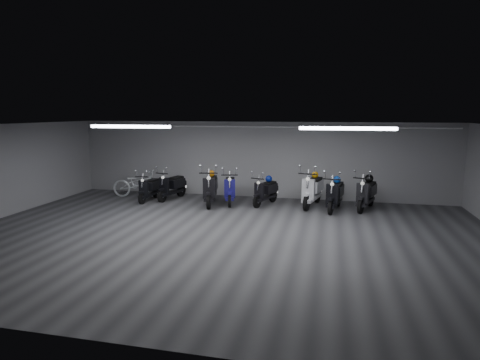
% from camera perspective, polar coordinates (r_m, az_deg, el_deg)
% --- Properties ---
extents(floor, '(14.00, 10.00, 0.01)m').
position_cam_1_polar(floor, '(10.41, -2.41, -8.02)').
color(floor, '#373739').
rests_on(floor, ground).
extents(ceiling, '(14.00, 10.00, 0.01)m').
position_cam_1_polar(ceiling, '(9.92, -2.53, 7.63)').
color(ceiling, gray).
rests_on(ceiling, ground).
extents(back_wall, '(14.00, 0.01, 2.80)m').
position_cam_1_polar(back_wall, '(14.91, 2.60, 2.88)').
color(back_wall, gray).
rests_on(back_wall, ground).
extents(front_wall, '(14.00, 0.01, 2.80)m').
position_cam_1_polar(front_wall, '(5.54, -16.38, -9.18)').
color(front_wall, gray).
rests_on(front_wall, ground).
extents(fluor_strip_left, '(2.40, 0.18, 0.08)m').
position_cam_1_polar(fluor_strip_left, '(11.97, -15.32, 7.33)').
color(fluor_strip_left, white).
rests_on(fluor_strip_left, ceiling).
extents(fluor_strip_right, '(2.40, 0.18, 0.08)m').
position_cam_1_polar(fluor_strip_right, '(10.58, 14.97, 7.09)').
color(fluor_strip_right, white).
rests_on(fluor_strip_right, ceiling).
extents(conduit, '(13.60, 0.05, 0.05)m').
position_cam_1_polar(conduit, '(14.73, 2.58, 7.56)').
color(conduit, white).
rests_on(conduit, back_wall).
extents(scooter_0, '(0.60, 1.63, 1.20)m').
position_cam_1_polar(scooter_0, '(14.67, -12.80, -0.63)').
color(scooter_0, black).
rests_on(scooter_0, floor).
extents(scooter_1, '(0.98, 1.81, 1.28)m').
position_cam_1_polar(scooter_1, '(14.77, -9.70, -0.28)').
color(scooter_1, black).
rests_on(scooter_1, floor).
extents(scooter_3, '(1.04, 2.08, 1.48)m').
position_cam_1_polar(scooter_3, '(13.75, -4.21, -0.48)').
color(scooter_3, black).
rests_on(scooter_3, floor).
extents(scooter_4, '(1.01, 1.91, 1.36)m').
position_cam_1_polar(scooter_4, '(13.91, -1.44, -0.60)').
color(scooter_4, navy).
rests_on(scooter_4, floor).
extents(scooter_5, '(1.09, 1.73, 1.22)m').
position_cam_1_polar(scooter_5, '(13.72, 3.63, -1.05)').
color(scooter_5, black).
rests_on(scooter_5, floor).
extents(scooter_6, '(1.10, 2.10, 1.49)m').
position_cam_1_polar(scooter_6, '(13.66, 10.26, -0.66)').
color(scooter_6, silver).
rests_on(scooter_6, floor).
extents(scooter_7, '(0.97, 1.94, 1.38)m').
position_cam_1_polar(scooter_7, '(13.26, 13.36, -1.31)').
color(scooter_7, black).
rests_on(scooter_7, floor).
extents(scooter_9, '(1.19, 1.97, 1.39)m').
position_cam_1_polar(scooter_9, '(13.62, 17.53, -1.20)').
color(scooter_9, black).
rests_on(scooter_9, floor).
extents(bicycle, '(1.98, 0.98, 1.23)m').
position_cam_1_polar(bicycle, '(15.45, -14.27, -0.11)').
color(bicycle, silver).
rests_on(bicycle, floor).
extents(helmet_0, '(0.24, 0.24, 0.24)m').
position_cam_1_polar(helmet_0, '(13.97, -4.11, 0.91)').
color(helmet_0, '#CB720B').
rests_on(helmet_0, scooter_3).
extents(helmet_1, '(0.28, 0.28, 0.28)m').
position_cam_1_polar(helmet_1, '(13.82, 17.86, 0.22)').
color(helmet_1, black).
rests_on(helmet_1, scooter_9).
extents(helmet_2, '(0.24, 0.24, 0.24)m').
position_cam_1_polar(helmet_2, '(13.46, 13.61, 0.06)').
color(helmet_2, '#0D3993').
rests_on(helmet_2, scooter_7).
extents(helmet_3, '(0.24, 0.24, 0.24)m').
position_cam_1_polar(helmet_3, '(13.87, 4.10, 0.17)').
color(helmet_3, navy).
rests_on(helmet_3, scooter_5).
extents(helmet_4, '(0.23, 0.23, 0.23)m').
position_cam_1_polar(helmet_4, '(13.88, 10.61, 0.72)').
color(helmet_4, orange).
rests_on(helmet_4, scooter_6).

